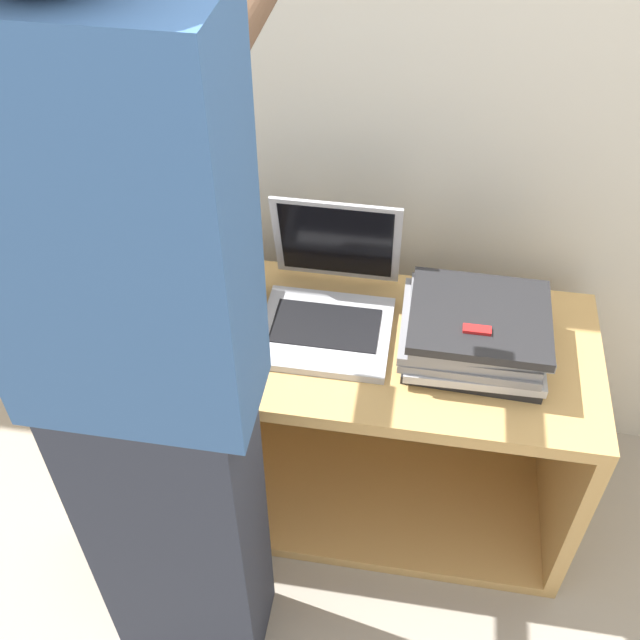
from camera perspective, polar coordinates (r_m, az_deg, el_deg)
ground_plane at (r=2.12m, az=-0.81°, el=-17.93°), size 12.00×12.00×0.00m
wall_back at (r=1.74m, az=2.46°, el=21.26°), size 8.00×0.05×2.40m
cart at (r=2.04m, az=0.63°, el=-6.09°), size 1.29×0.50×0.61m
laptop_open at (r=1.77m, az=0.69°, el=1.41°), size 0.31×0.34×0.28m
laptop_stack_left at (r=1.80m, az=-10.29°, el=1.19°), size 0.33×0.29×0.11m
laptop_stack_right at (r=1.72m, az=11.69°, el=-0.88°), size 0.33×0.29×0.13m
person at (r=1.31m, az=-13.28°, el=-4.10°), size 0.40×0.54×1.80m
inventory_tag at (r=1.62m, az=11.88°, el=-0.72°), size 0.06×0.02×0.01m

